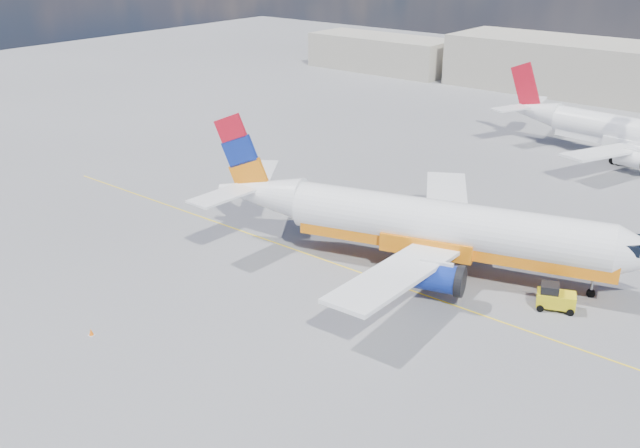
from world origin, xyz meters
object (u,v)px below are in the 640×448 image
Objects in this scene: main_jet at (431,226)px; second_jet at (636,135)px; gse_tug at (555,298)px; traffic_cone at (91,332)px.

second_jet is at bearing 67.85° from main_jet.
second_jet is at bearing 76.96° from gse_tug.
gse_tug is at bearing 45.54° from traffic_cone.
main_jet is 24.95m from traffic_cone.
second_jet reaches higher than traffic_cone.
gse_tug is 30.68m from traffic_cone.
traffic_cone is at bearing -157.04° from gse_tug.
gse_tug reaches higher than traffic_cone.
gse_tug is at bearing -16.11° from main_jet.
main_jet is 10.17m from gse_tug.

